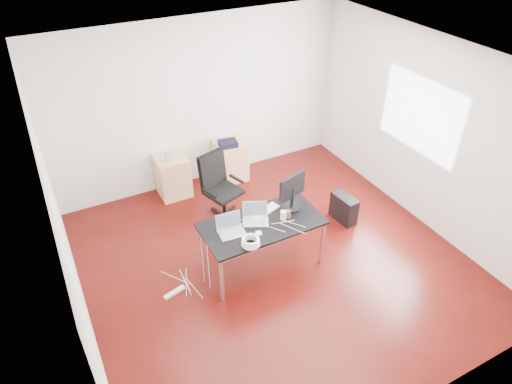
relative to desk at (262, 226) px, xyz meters
name	(u,v)px	position (x,y,z in m)	size (l,w,h in m)	color
room_shell	(279,177)	(0.21, -0.04, 0.73)	(5.00, 5.00, 5.00)	#3C0906
desk	(262,226)	(0.00, 0.00, 0.00)	(1.60, 0.80, 0.73)	black
office_chair	(219,184)	(-0.06, 1.26, -0.07)	(0.60, 0.62, 1.08)	black
filing_cabinet_left	(173,176)	(-0.51, 2.19, -0.33)	(0.50, 0.50, 0.70)	tan
filing_cabinet_right	(231,161)	(0.55, 2.19, -0.33)	(0.50, 0.50, 0.70)	tan
pc_tower	(344,208)	(1.60, 0.28, -0.46)	(0.20, 0.45, 0.44)	black
wastebasket	(224,172)	(0.43, 2.21, -0.54)	(0.24, 0.24, 0.28)	black
power_strip	(175,292)	(-1.26, 0.04, -0.66)	(0.30, 0.06, 0.04)	white
laptop_left	(231,228)	(-0.44, 0.03, 0.11)	(0.35, 0.28, 0.23)	silver
laptop_right	(256,217)	(-0.05, 0.09, 0.11)	(0.41, 0.37, 0.23)	silver
monitor	(292,190)	(0.52, 0.12, 0.34)	(0.45, 0.26, 0.51)	black
keyboard	(265,211)	(0.15, 0.19, 0.06)	(0.44, 0.14, 0.02)	white
cup_white	(283,215)	(0.29, -0.05, 0.11)	(0.08, 0.08, 0.12)	white
cup_brown	(288,214)	(0.36, -0.05, 0.10)	(0.08, 0.08, 0.10)	brown
cable_coil	(251,242)	(-0.33, -0.32, 0.11)	(0.24, 0.24, 0.11)	white
power_adapter	(259,233)	(-0.15, -0.18, 0.07)	(0.07, 0.07, 0.03)	white
speaker	(168,156)	(-0.56, 2.11, 0.11)	(0.09, 0.08, 0.18)	#9E9E9E
navy_garment	(228,144)	(0.49, 2.12, 0.07)	(0.30, 0.24, 0.09)	black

